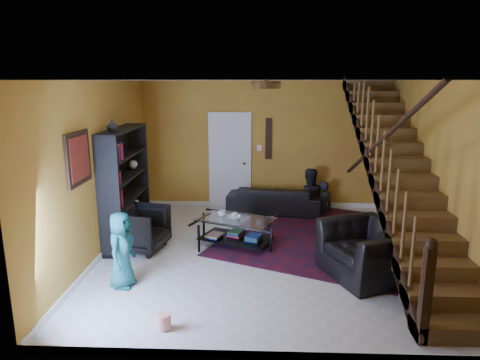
{
  "coord_description": "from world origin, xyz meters",
  "views": [
    {
      "loc": [
        -0.12,
        -6.61,
        2.8
      ],
      "look_at": [
        -0.39,
        0.4,
        1.16
      ],
      "focal_mm": 32.0,
      "sensor_mm": 36.0,
      "label": 1
    }
  ],
  "objects_px": {
    "armchair_left": "(140,229)",
    "armchair_right": "(367,251)",
    "bookshelf": "(126,187)",
    "sofa": "(274,199)",
    "coffee_table": "(236,230)"
  },
  "relations": [
    {
      "from": "armchair_right",
      "to": "coffee_table",
      "type": "xyz_separation_m",
      "value": [
        -1.96,
        1.13,
        -0.11
      ]
    },
    {
      "from": "armchair_left",
      "to": "armchair_right",
      "type": "xyz_separation_m",
      "value": [
        3.55,
        -0.88,
        0.02
      ]
    },
    {
      "from": "armchair_left",
      "to": "armchair_right",
      "type": "distance_m",
      "value": 3.66
    },
    {
      "from": "armchair_right",
      "to": "bookshelf",
      "type": "bearing_deg",
      "value": -132.6
    },
    {
      "from": "sofa",
      "to": "armchair_right",
      "type": "relative_size",
      "value": 1.66
    },
    {
      "from": "armchair_left",
      "to": "bookshelf",
      "type": "bearing_deg",
      "value": 49.02
    },
    {
      "from": "sofa",
      "to": "bookshelf",
      "type": "bearing_deg",
      "value": 40.16
    },
    {
      "from": "armchair_right",
      "to": "coffee_table",
      "type": "distance_m",
      "value": 2.27
    },
    {
      "from": "armchair_left",
      "to": "coffee_table",
      "type": "height_order",
      "value": "armchair_left"
    },
    {
      "from": "coffee_table",
      "to": "armchair_right",
      "type": "bearing_deg",
      "value": -30.07
    },
    {
      "from": "armchair_right",
      "to": "coffee_table",
      "type": "relative_size",
      "value": 0.83
    },
    {
      "from": "bookshelf",
      "to": "armchair_left",
      "type": "bearing_deg",
      "value": -53.81
    },
    {
      "from": "armchair_left",
      "to": "armchair_right",
      "type": "bearing_deg",
      "value": -91.03
    },
    {
      "from": "bookshelf",
      "to": "armchair_left",
      "type": "xyz_separation_m",
      "value": [
        0.35,
        -0.49,
        -0.59
      ]
    },
    {
      "from": "bookshelf",
      "to": "coffee_table",
      "type": "distance_m",
      "value": 2.08
    }
  ]
}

